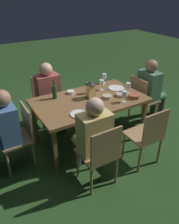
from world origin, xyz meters
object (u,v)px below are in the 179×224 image
chair_side_right_a (147,134)px  plate_b (116,88)px  plate_a (79,114)px  bowl_dip (134,96)px  person_in_rust (50,94)px  wine_glass_e (128,86)px  chair_side_right_b (100,153)px  chair_side_left_b (46,98)px  lantern_centerpiece (91,88)px  wine_glass_d (124,94)px  wine_glass_a (102,83)px  chair_head_near (142,98)px  bowl_bread (107,97)px  bowl_olives (71,92)px  person_in_green (151,88)px  wine_glass_c (89,86)px  dining_table (90,102)px  chair_head_far (20,134)px  wine_glass_b (104,77)px  bowl_salad (121,95)px  green_bottle_on_table (54,92)px  person_in_mustard (92,134)px  person_in_blue (3,129)px

chair_side_right_a → plate_b: 1.04m
plate_a → bowl_dip: (-0.95, -0.02, 0.02)m
person_in_rust → wine_glass_e: person_in_rust is taller
chair_side_right_b → chair_side_left_b: 1.74m
lantern_centerpiece → wine_glass_d: 0.50m
wine_glass_a → chair_side_left_b: bearing=-43.0°
chair_side_left_b → chair_head_near: same height
bowl_bread → person_in_rust: bearing=-51.9°
chair_side_right_a → bowl_olives: 1.33m
wine_glass_e → bowl_dip: bearing=80.3°
chair_side_right_b → bowl_bread: bearing=-128.9°
plate_b → bowl_bread: bearing=34.1°
chair_side_right_a → person_in_green: bearing=-135.9°
chair_side_right_b → wine_glass_c: size_ratio=5.15×
plate_b → bowl_bread: bowl_bread is taller
person_in_rust → wine_glass_a: (-0.72, 0.47, 0.21)m
chair_side_left_b → lantern_centerpiece: bearing=116.6°
dining_table → chair_side_right_a: bearing=113.1°
chair_head_far → chair_side_left_b: 1.12m
chair_side_right_a → plate_b: (-0.21, -0.99, 0.26)m
bowl_olives → wine_glass_b: bearing=-173.0°
bowl_olives → bowl_salad: same height
wine_glass_a → wine_glass_e: bearing=131.9°
wine_glass_a → plate_b: 0.27m
chair_side_right_b → chair_head_near: 1.69m
chair_side_right_a → plate_a: size_ratio=3.82×
dining_table → green_bottle_on_table: bearing=-34.1°
person_in_mustard → chair_head_near: 1.60m
person_in_green → bowl_dip: bearing=24.1°
person_in_mustard → person_in_blue: 1.12m
plate_b → bowl_salad: (0.10, 0.27, 0.02)m
bowl_bread → bowl_dip: size_ratio=0.80×
plate_b → bowl_dip: bowl_dip is taller
wine_glass_a → bowl_olives: wine_glass_a is taller
wine_glass_d → chair_head_near: bearing=-154.5°
dining_table → lantern_centerpiece: bearing=-136.3°
bowl_dip → chair_head_near: bearing=-147.7°
wine_glass_b → plate_b: 0.32m
chair_head_far → wine_glass_a: 1.48m
chair_side_right_a → wine_glass_b: wine_glass_b is taller
wine_glass_c → wine_glass_d: bearing=118.3°
chair_head_far → bowl_bread: (-1.31, 0.11, 0.27)m
person_in_blue → plate_b: (-1.84, -0.12, 0.10)m
person_in_rust → bowl_salad: person_in_rust is taller
person_in_mustard → wine_glass_d: bearing=-155.5°
chair_head_near → bowl_olives: bearing=-15.0°
wine_glass_a → wine_glass_d: 0.53m
person_in_green → wine_glass_a: (0.92, -0.20, 0.21)m
chair_side_right_b → green_bottle_on_table: size_ratio=3.00×
chair_side_right_a → green_bottle_on_table: (0.80, -1.16, 0.36)m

